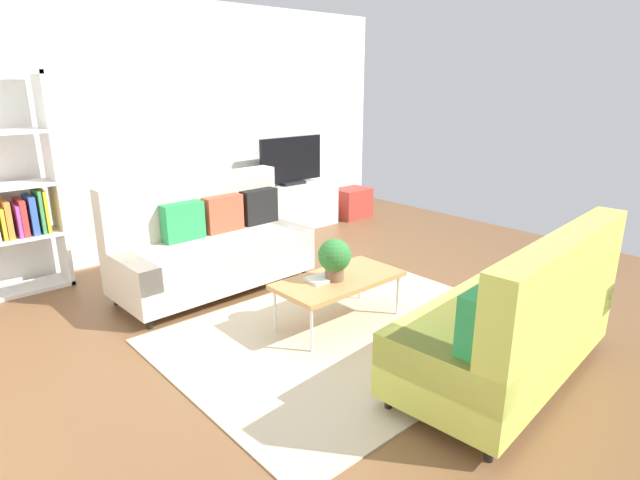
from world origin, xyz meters
name	(u,v)px	position (x,y,z in m)	size (l,w,h in m)	color
ground_plane	(332,317)	(0.00, 0.00, 0.00)	(7.68, 7.68, 0.00)	brown
wall_far	(172,129)	(0.00, 2.80, 1.45)	(6.40, 0.12, 2.90)	white
area_rug	(350,332)	(-0.09, -0.32, 0.01)	(2.90, 2.20, 0.01)	beige
couch_beige	(211,245)	(-0.43, 1.30, 0.45)	(1.93, 0.90, 1.10)	beige
couch_green	(515,321)	(0.25, -1.55, 0.45)	(1.97, 1.01, 1.10)	#C1CC51
coffee_table	(339,281)	(-0.04, -0.12, 0.39)	(1.10, 0.56, 0.42)	#B7844C
tv_console	(291,207)	(1.51, 2.46, 0.32)	(1.40, 0.44, 0.64)	silver
tv	(291,161)	(1.51, 2.44, 0.95)	(1.00, 0.20, 0.64)	black
storage_trunk	(352,203)	(2.61, 2.36, 0.22)	(0.52, 0.40, 0.44)	#B2382D
potted_plant	(335,257)	(-0.10, -0.13, 0.62)	(0.27, 0.27, 0.35)	brown
table_book_0	(322,279)	(-0.18, -0.07, 0.43)	(0.24, 0.18, 0.03)	silver
vase_0	(253,184)	(0.93, 2.51, 0.71)	(0.09, 0.09, 0.14)	#33B29E
bottle_0	(267,181)	(1.08, 2.42, 0.74)	(0.05, 0.05, 0.21)	#262626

